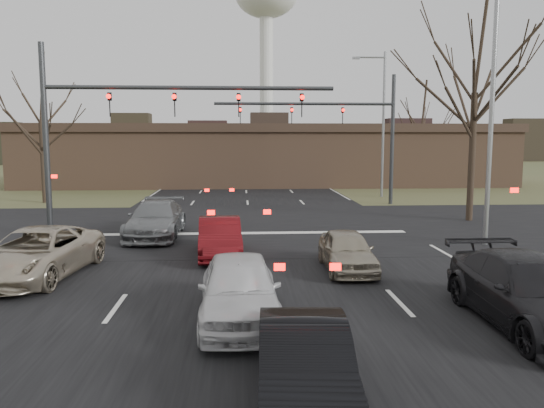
{
  "coord_description": "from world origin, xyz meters",
  "views": [
    {
      "loc": [
        -0.46,
        -9.64,
        4.11
      ],
      "look_at": [
        0.56,
        7.32,
        2.0
      ],
      "focal_mm": 35.0,
      "sensor_mm": 36.0,
      "label": 1
    }
  ],
  "objects": [
    {
      "name": "mast_arm_far",
      "position": [
        6.18,
        23.0,
        5.02
      ],
      "size": [
        11.12,
        0.24,
        8.0
      ],
      "color": "#383A3D",
      "rests_on": "ground"
    },
    {
      "name": "ground",
      "position": [
        0.0,
        0.0,
        0.0
      ],
      "size": [
        360.0,
        360.0,
        0.0
      ],
      "primitive_type": "plane",
      "color": "#3F4927",
      "rests_on": "ground"
    },
    {
      "name": "tree_right_near",
      "position": [
        11.0,
        16.0,
        8.9
      ],
      "size": [
        6.9,
        6.9,
        11.5
      ],
      "color": "black",
      "rests_on": "ground"
    },
    {
      "name": "streetlight_right_near",
      "position": [
        8.82,
        10.0,
        5.59
      ],
      "size": [
        2.34,
        0.25,
        10.0
      ],
      "color": "gray",
      "rests_on": "ground"
    },
    {
      "name": "road_cross",
      "position": [
        0.0,
        15.0,
        0.01
      ],
      "size": [
        200.0,
        14.0,
        0.02
      ],
      "primitive_type": "cube",
      "color": "black",
      "rests_on": "ground"
    },
    {
      "name": "car_silver_suv",
      "position": [
        -6.5,
        6.11,
        0.73
      ],
      "size": [
        3.06,
        5.52,
        1.46
      ],
      "primitive_type": "imported",
      "rotation": [
        0.0,
        0.0,
        -0.12
      ],
      "color": "#B8AC95",
      "rests_on": "ground"
    },
    {
      "name": "water_tower",
      "position": [
        6.0,
        120.0,
        35.47
      ],
      "size": [
        15.0,
        15.0,
        44.5
      ],
      "color": "silver",
      "rests_on": "ground"
    },
    {
      "name": "building",
      "position": [
        2.0,
        38.0,
        2.67
      ],
      "size": [
        42.4,
        10.4,
        5.3
      ],
      "color": "brown",
      "rests_on": "ground"
    },
    {
      "name": "car_white_sedan",
      "position": [
        -0.5,
        1.95,
        0.75
      ],
      "size": [
        1.9,
        4.47,
        1.51
      ],
      "primitive_type": "imported",
      "rotation": [
        0.0,
        0.0,
        0.03
      ],
      "color": "silver",
      "rests_on": "ground"
    },
    {
      "name": "car_charcoal_sedan",
      "position": [
        5.85,
        1.25,
        0.77
      ],
      "size": [
        2.15,
        5.29,
        1.54
      ],
      "primitive_type": "imported",
      "rotation": [
        0.0,
        0.0,
        -0.0
      ],
      "color": "black",
      "rests_on": "ground"
    },
    {
      "name": "car_black_hatch",
      "position": [
        0.5,
        -1.94,
        0.66
      ],
      "size": [
        1.58,
        4.04,
        1.31
      ],
      "primitive_type": "imported",
      "rotation": [
        0.0,
        0.0,
        -0.05
      ],
      "color": "black",
      "rests_on": "ground"
    },
    {
      "name": "car_silver_ahead",
      "position": [
        2.85,
        6.4,
        0.63
      ],
      "size": [
        1.53,
        3.72,
        1.26
      ],
      "primitive_type": "imported",
      "rotation": [
        0.0,
        0.0,
        -0.01
      ],
      "color": "#A19782",
      "rests_on": "ground"
    },
    {
      "name": "road_main",
      "position": [
        0.0,
        60.0,
        0.01
      ],
      "size": [
        14.0,
        300.0,
        0.02
      ],
      "primitive_type": "cube",
      "color": "black",
      "rests_on": "ground"
    },
    {
      "name": "tree_left_far",
      "position": [
        -13.0,
        25.0,
        7.34
      ],
      "size": [
        5.7,
        5.7,
        9.5
      ],
      "color": "black",
      "rests_on": "ground"
    },
    {
      "name": "car_grey_ahead",
      "position": [
        -4.0,
        12.5,
        0.75
      ],
      "size": [
        2.17,
        5.18,
        1.49
      ],
      "primitive_type": "imported",
      "rotation": [
        0.0,
        0.0,
        -0.02
      ],
      "color": "slate",
      "rests_on": "ground"
    },
    {
      "name": "mast_arm_near",
      "position": [
        -5.23,
        13.0,
        5.07
      ],
      "size": [
        12.12,
        0.24,
        8.0
      ],
      "color": "#383A3D",
      "rests_on": "ground"
    },
    {
      "name": "streetlight_right_far",
      "position": [
        9.32,
        27.0,
        5.59
      ],
      "size": [
        2.34,
        0.25,
        10.0
      ],
      "color": "gray",
      "rests_on": "ground"
    },
    {
      "name": "tree_right_far",
      "position": [
        15.0,
        35.0,
        6.96
      ],
      "size": [
        5.4,
        5.4,
        9.0
      ],
      "color": "black",
      "rests_on": "ground"
    },
    {
      "name": "car_red_ahead",
      "position": [
        -1.19,
        8.59,
        0.68
      ],
      "size": [
        1.66,
        4.19,
        1.35
      ],
      "primitive_type": "imported",
      "rotation": [
        0.0,
        0.0,
        0.06
      ],
      "color": "#590C10",
      "rests_on": "ground"
    }
  ]
}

